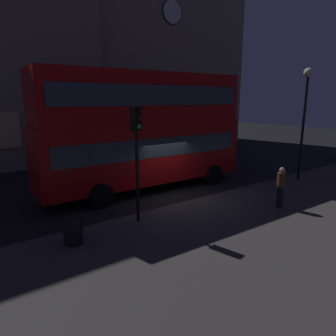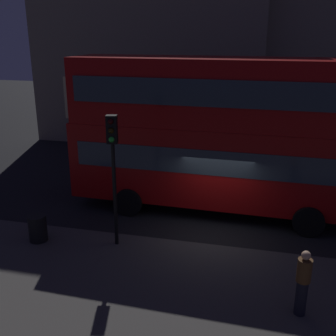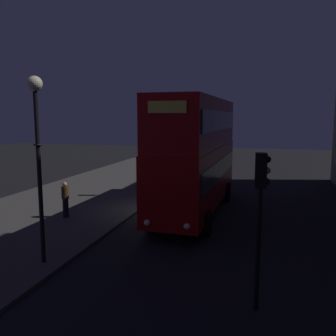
# 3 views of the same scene
# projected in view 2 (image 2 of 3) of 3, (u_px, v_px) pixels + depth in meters

# --- Properties ---
(ground_plane) EXTENTS (80.00, 80.00, 0.00)m
(ground_plane) POSITION_uv_depth(u_px,v_px,m) (213.00, 234.00, 14.14)
(ground_plane) COLOR black
(building_with_clock) EXTENTS (13.90, 8.41, 15.07)m
(building_with_clock) POSITION_uv_depth(u_px,v_px,m) (158.00, 17.00, 26.30)
(building_with_clock) COLOR gray
(building_with_clock) RESTS_ON ground
(double_decker_bus) EXTENTS (10.71, 2.94, 5.80)m
(double_decker_bus) POSITION_uv_depth(u_px,v_px,m) (212.00, 130.00, 15.02)
(double_decker_bus) COLOR #9E0C0C
(double_decker_bus) RESTS_ON ground
(traffic_light_near_kerb) EXTENTS (0.36, 0.39, 4.21)m
(traffic_light_near_kerb) POSITION_uv_depth(u_px,v_px,m) (113.00, 155.00, 12.31)
(traffic_light_near_kerb) COLOR black
(traffic_light_near_kerb) RESTS_ON sidewalk_slab
(pedestrian) EXTENTS (0.35, 0.35, 1.72)m
(pedestrian) POSITION_uv_depth(u_px,v_px,m) (303.00, 282.00, 9.71)
(pedestrian) COLOR black
(pedestrian) RESTS_ON sidewalk_slab
(litter_bin) EXTENTS (0.59, 0.59, 0.88)m
(litter_bin) POSITION_uv_depth(u_px,v_px,m) (38.00, 228.00, 13.35)
(litter_bin) COLOR black
(litter_bin) RESTS_ON sidewalk_slab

